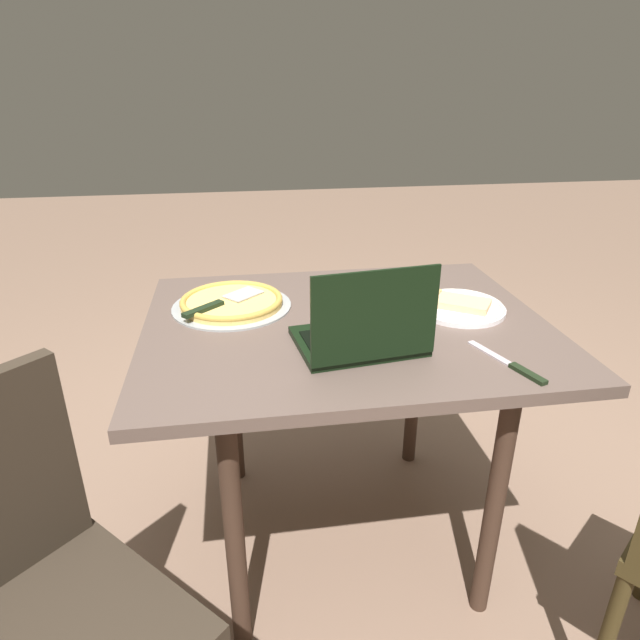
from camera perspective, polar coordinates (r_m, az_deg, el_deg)
The scene contains 7 objects.
ground_plane at distance 1.96m, azimuth 2.27°, elevation -21.15°, with size 12.00×12.00×0.00m, color #846754.
dining_table at distance 1.55m, azimuth 2.67°, elevation -3.11°, with size 1.10×0.87×0.77m.
laptop at distance 1.33m, azimuth 4.43°, elevation -1.38°, with size 0.33×0.28×0.24m.
pizza_plate at distance 1.62m, azimuth 14.38°, elevation 1.42°, with size 0.26×0.26×0.04m.
pizza_tray at distance 1.62m, azimuth -9.24°, elevation 1.86°, with size 0.35×0.35×0.03m.
table_knife at distance 1.35m, azimuth 19.52°, elevation -4.52°, with size 0.10×0.23×0.01m.
chair_near at distance 1.22m, azimuth -29.28°, elevation -24.73°, with size 0.63×0.63×0.92m.
Camera 1 is at (0.28, 1.35, 1.39)m, focal length 30.60 mm.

